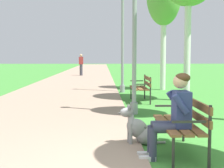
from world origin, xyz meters
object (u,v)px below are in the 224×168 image
person_seated_on_near_bench (174,112)px  dog_grey (140,130)px  lamp_post_near (134,28)px  park_bench_near (183,120)px  pedestrian_distant (81,65)px  lamp_post_mid (123,35)px  park_bench_mid (142,86)px

person_seated_on_near_bench → dog_grey: bearing=118.2°
dog_grey → lamp_post_near: bearing=86.5°
park_bench_near → lamp_post_near: size_ratio=0.35×
person_seated_on_near_bench → pedestrian_distant: 20.03m
park_bench_near → lamp_post_mid: 8.67m
park_bench_mid → person_seated_on_near_bench: bearing=-92.5°
lamp_post_mid → pedestrian_distant: bearing=102.3°
dog_grey → lamp_post_mid: lamp_post_mid is taller
park_bench_mid → pedestrian_distant: pedestrian_distant is taller
park_bench_mid → pedestrian_distant: (-2.91, 13.87, 0.33)m
person_seated_on_near_bench → lamp_post_mid: lamp_post_mid is taller
person_seated_on_near_bench → lamp_post_near: bearing=93.4°
park_bench_mid → lamp_post_near: (-0.48, -2.31, 1.68)m
lamp_post_mid → lamp_post_near: bearing=-90.0°
park_bench_near → dog_grey: (-0.61, 0.48, -0.25)m
pedestrian_distant → person_seated_on_near_bench: bearing=-82.4°
person_seated_on_near_bench → pedestrian_distant: bearing=97.6°
person_seated_on_near_bench → lamp_post_mid: size_ratio=0.27×
park_bench_mid → pedestrian_distant: 14.18m
dog_grey → pedestrian_distant: bearing=96.7°
dog_grey → pedestrian_distant: size_ratio=0.50×
person_seated_on_near_bench → dog_grey: 0.94m
park_bench_mid → pedestrian_distant: bearing=101.8°
person_seated_on_near_bench → lamp_post_near: lamp_post_near is taller
lamp_post_near → park_bench_mid: bearing=78.3°
person_seated_on_near_bench → lamp_post_mid: bearing=91.4°
park_bench_near → lamp_post_mid: size_ratio=0.33×
park_bench_near → lamp_post_near: (-0.43, 3.42, 1.68)m
dog_grey → park_bench_mid: bearing=82.8°
pedestrian_distant → park_bench_mid: bearing=-78.2°
park_bench_mid → lamp_post_near: size_ratio=0.35×
park_bench_near → person_seated_on_near_bench: (-0.21, -0.26, 0.17)m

